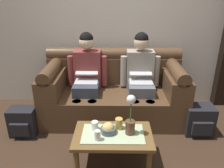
% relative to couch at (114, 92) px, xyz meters
% --- Properties ---
extents(back_wall_patterned, '(6.00, 0.12, 2.90)m').
position_rel_couch_xyz_m(back_wall_patterned, '(0.00, 0.53, 1.07)').
color(back_wall_patterned, silver).
rests_on(back_wall_patterned, ground_plane).
extents(couch, '(1.97, 0.88, 0.96)m').
position_rel_couch_xyz_m(couch, '(0.00, 0.00, 0.00)').
color(couch, '#513823').
rests_on(couch, ground_plane).
extents(person_left, '(0.56, 0.67, 1.22)m').
position_rel_couch_xyz_m(person_left, '(-0.38, -0.00, 0.28)').
color(person_left, '#383D4C').
rests_on(person_left, ground_plane).
extents(person_right, '(0.56, 0.67, 1.22)m').
position_rel_couch_xyz_m(person_right, '(0.38, -0.00, 0.28)').
color(person_right, '#595B66').
rests_on(person_right, ground_plane).
extents(coffee_table, '(0.82, 0.50, 0.38)m').
position_rel_couch_xyz_m(coffee_table, '(0.00, -1.02, -0.06)').
color(coffee_table, brown).
rests_on(coffee_table, ground_plane).
extents(flower_vase, '(0.10, 0.10, 0.44)m').
position_rel_couch_xyz_m(flower_vase, '(0.18, -1.02, 0.18)').
color(flower_vase, brown).
rests_on(flower_vase, coffee_table).
extents(snack_bowl, '(0.16, 0.16, 0.13)m').
position_rel_couch_xyz_m(snack_bowl, '(-0.05, -1.01, 0.05)').
color(snack_bowl, '#4C5666').
rests_on(snack_bowl, coffee_table).
extents(cup_near_left, '(0.08, 0.08, 0.12)m').
position_rel_couch_xyz_m(cup_near_left, '(0.06, -0.93, 0.06)').
color(cup_near_left, gold).
rests_on(cup_near_left, coffee_table).
extents(cup_near_right, '(0.07, 0.07, 0.10)m').
position_rel_couch_xyz_m(cup_near_right, '(-0.19, -0.96, 0.05)').
color(cup_near_right, white).
rests_on(cup_near_right, coffee_table).
extents(cup_far_center, '(0.06, 0.06, 0.11)m').
position_rel_couch_xyz_m(cup_far_center, '(-0.15, -1.13, 0.05)').
color(cup_far_center, white).
rests_on(cup_far_center, coffee_table).
extents(backpack_left, '(0.33, 0.27, 0.37)m').
position_rel_couch_xyz_m(backpack_left, '(-1.16, -0.52, -0.19)').
color(backpack_left, black).
rests_on(backpack_left, ground_plane).
extents(backpack_right, '(0.36, 0.30, 0.39)m').
position_rel_couch_xyz_m(backpack_right, '(1.10, -0.46, -0.18)').
color(backpack_right, black).
rests_on(backpack_right, ground_plane).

